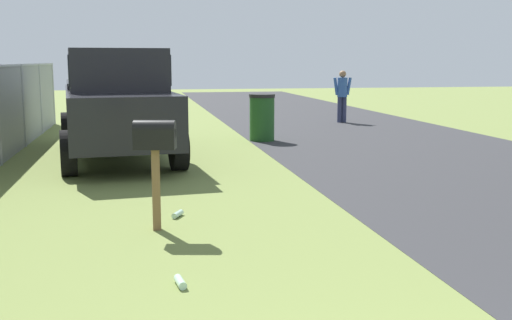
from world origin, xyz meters
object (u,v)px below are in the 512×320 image
at_px(pedestrian, 342,93).
at_px(mailbox, 155,143).
at_px(trash_bin, 262,117).
at_px(pickup_truck, 116,101).

bearing_deg(pedestrian, mailbox, -21.73).
bearing_deg(pedestrian, trash_bin, -34.34).
bearing_deg(pickup_truck, trash_bin, 116.27).
distance_m(mailbox, trash_bin, 7.90).
relative_size(mailbox, pickup_truck, 0.22).
relative_size(trash_bin, pedestrian, 0.70).
distance_m(mailbox, pickup_truck, 5.36).
bearing_deg(pickup_truck, pedestrian, 125.81).
bearing_deg(trash_bin, pedestrian, -40.50).
xyz_separation_m(mailbox, pedestrian, (11.23, -5.95, -0.07)).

